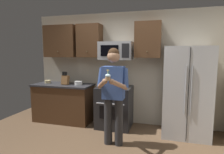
# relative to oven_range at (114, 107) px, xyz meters

# --- Properties ---
(wall_back) EXTENTS (4.40, 0.10, 2.60)m
(wall_back) POSITION_rel_oven_range_xyz_m (0.15, 0.39, 0.84)
(wall_back) COLOR #B7AD99
(wall_back) RESTS_ON ground
(oven_range) EXTENTS (0.76, 0.70, 0.93)m
(oven_range) POSITION_rel_oven_range_xyz_m (0.00, 0.00, 0.00)
(oven_range) COLOR black
(oven_range) RESTS_ON ground
(microwave) EXTENTS (0.74, 0.41, 0.40)m
(microwave) POSITION_rel_oven_range_xyz_m (0.00, 0.12, 1.26)
(microwave) COLOR #9EA0A5
(refrigerator) EXTENTS (0.90, 0.75, 1.80)m
(refrigerator) POSITION_rel_oven_range_xyz_m (1.50, -0.04, 0.44)
(refrigerator) COLOR #B7BABF
(refrigerator) RESTS_ON ground
(cabinet_row_upper) EXTENTS (2.78, 0.36, 0.76)m
(cabinet_row_upper) POSITION_rel_oven_range_xyz_m (-0.57, 0.17, 1.49)
(cabinet_row_upper) COLOR #4C301C
(counter_left) EXTENTS (1.44, 0.66, 0.92)m
(counter_left) POSITION_rel_oven_range_xyz_m (-1.30, 0.02, 0.00)
(counter_left) COLOR #4C301C
(counter_left) RESTS_ON ground
(knife_block) EXTENTS (0.16, 0.15, 0.32)m
(knife_block) POSITION_rel_oven_range_xyz_m (-1.21, -0.03, 0.58)
(knife_block) COLOR brown
(knife_block) RESTS_ON counter_left
(bowl_large_white) EXTENTS (0.19, 0.19, 0.09)m
(bowl_large_white) POSITION_rel_oven_range_xyz_m (-0.90, 0.04, 0.51)
(bowl_large_white) COLOR white
(bowl_large_white) RESTS_ON counter_left
(bowl_small_colored) EXTENTS (0.15, 0.15, 0.07)m
(bowl_small_colored) POSITION_rel_oven_range_xyz_m (-1.76, 0.07, 0.49)
(bowl_small_colored) COLOR beige
(bowl_small_colored) RESTS_ON counter_left
(person) EXTENTS (0.60, 0.48, 1.76)m
(person) POSITION_rel_oven_range_xyz_m (0.20, -0.84, 0.53)
(person) COLOR #262628
(person) RESTS_ON ground
(cupcake) EXTENTS (0.09, 0.09, 0.17)m
(cupcake) POSITION_rel_oven_range_xyz_m (0.20, -1.17, 0.83)
(cupcake) COLOR #A87F56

